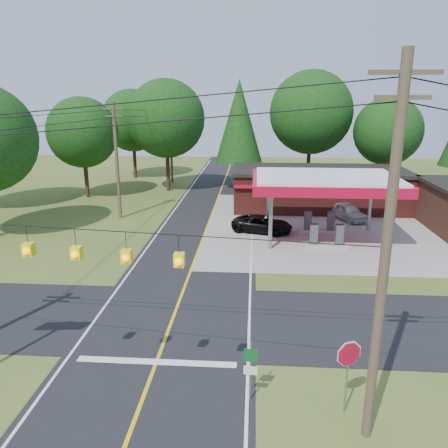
# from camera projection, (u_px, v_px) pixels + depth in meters

# --- Properties ---
(ground) EXTENTS (120.00, 120.00, 0.00)m
(ground) POSITION_uv_depth(u_px,v_px,m) (173.00, 319.00, 21.07)
(ground) COLOR #40591F
(ground) RESTS_ON ground
(main_highway) EXTENTS (8.00, 120.00, 0.02)m
(main_highway) POSITION_uv_depth(u_px,v_px,m) (173.00, 319.00, 21.07)
(main_highway) COLOR black
(main_highway) RESTS_ON ground
(cross_road) EXTENTS (70.00, 7.00, 0.02)m
(cross_road) POSITION_uv_depth(u_px,v_px,m) (173.00, 319.00, 21.07)
(cross_road) COLOR black
(cross_road) RESTS_ON ground
(lane_center_yellow) EXTENTS (0.15, 110.00, 0.00)m
(lane_center_yellow) POSITION_uv_depth(u_px,v_px,m) (173.00, 319.00, 21.07)
(lane_center_yellow) COLOR yellow
(lane_center_yellow) RESTS_ON main_highway
(gas_canopy) EXTENTS (10.60, 7.40, 4.88)m
(gas_canopy) POSITION_uv_depth(u_px,v_px,m) (326.00, 184.00, 31.73)
(gas_canopy) COLOR gray
(gas_canopy) RESTS_ON ground
(convenience_store) EXTENTS (16.40, 7.55, 3.80)m
(convenience_store) POSITION_uv_depth(u_px,v_px,m) (319.00, 188.00, 41.89)
(convenience_store) COLOR maroon
(convenience_store) RESTS_ON ground
(utility_pole_near_right) EXTENTS (1.80, 0.30, 11.50)m
(utility_pole_near_right) POSITION_uv_depth(u_px,v_px,m) (385.00, 259.00, 12.20)
(utility_pole_near_right) COLOR #473828
(utility_pole_near_right) RESTS_ON ground
(utility_pole_far_left) EXTENTS (1.80, 0.30, 10.00)m
(utility_pole_far_left) POSITION_uv_depth(u_px,v_px,m) (117.00, 159.00, 37.40)
(utility_pole_far_left) COLOR #473828
(utility_pole_far_left) RESTS_ON ground
(utility_pole_north) EXTENTS (0.30, 0.30, 9.50)m
(utility_pole_north) POSITION_uv_depth(u_px,v_px,m) (171.00, 144.00, 53.71)
(utility_pole_north) COLOR #473828
(utility_pole_north) RESTS_ON ground
(overhead_beacons) EXTENTS (17.04, 2.04, 1.03)m
(overhead_beacons) POSITION_uv_depth(u_px,v_px,m) (100.00, 233.00, 13.66)
(overhead_beacons) COLOR black
(overhead_beacons) RESTS_ON ground
(treeline_backdrop) EXTENTS (70.27, 51.59, 13.30)m
(treeline_backdrop) POSITION_uv_depth(u_px,v_px,m) (224.00, 128.00, 41.93)
(treeline_backdrop) COLOR #332316
(treeline_backdrop) RESTS_ON ground
(suv_car) EXTENTS (5.83, 5.83, 1.32)m
(suv_car) POSITION_uv_depth(u_px,v_px,m) (262.00, 224.00, 34.48)
(suv_car) COLOR black
(suv_car) RESTS_ON ground
(sedan_car) EXTENTS (5.55, 5.55, 1.42)m
(sedan_car) POSITION_uv_depth(u_px,v_px,m) (348.00, 212.00, 38.05)
(sedan_car) COLOR silver
(sedan_car) RESTS_ON ground
(octagonal_stop_sign) EXTENTS (0.87, 0.40, 2.73)m
(octagonal_stop_sign) POSITION_uv_depth(u_px,v_px,m) (349.00, 360.00, 14.27)
(octagonal_stop_sign) COLOR gray
(octagonal_stop_sign) RESTS_ON ground
(route_sign_post) EXTENTS (0.49, 0.10, 2.37)m
(route_sign_post) POSITION_uv_depth(u_px,v_px,m) (251.00, 366.00, 15.02)
(route_sign_post) COLOR gray
(route_sign_post) RESTS_ON ground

